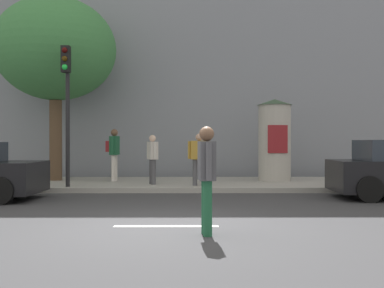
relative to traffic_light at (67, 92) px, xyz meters
name	(u,v)px	position (x,y,z in m)	size (l,w,h in m)	color
ground_plane	(166,226)	(3.11, -5.24, -2.87)	(80.00, 80.00, 0.00)	#38383A
sidewalk_curb	(177,184)	(3.11, 1.76, -2.80)	(36.00, 4.00, 0.15)	#9E9B93
lane_markings	(166,226)	(3.11, -5.24, -2.87)	(25.80, 0.16, 0.01)	silver
building_backdrop	(180,55)	(3.11, 6.76, 2.36)	(36.00, 5.00, 10.46)	gray
traffic_light	(67,92)	(0.00, 0.00, 0.00)	(0.24, 0.45, 4.02)	black
poster_column	(275,139)	(6.35, 2.08, -1.35)	(1.17, 1.17, 2.71)	#B2ADA3
street_tree	(56,50)	(-0.99, 2.31, 1.67)	(4.04, 4.04, 6.13)	brown
pedestrian_in_red_top	(207,172)	(3.78, -5.97, -1.89)	(0.28, 0.56, 1.69)	#1E5938
pedestrian_tallest	(199,155)	(3.80, 0.44, -1.82)	(0.68, 0.26, 1.54)	#4C4C51
pedestrian_in_dark_shirt	(114,150)	(1.02, 1.98, -1.70)	(0.42, 0.60, 1.72)	silver
pedestrian_with_bag	(153,156)	(2.39, 0.87, -1.85)	(0.38, 0.59, 1.51)	#4C4C51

